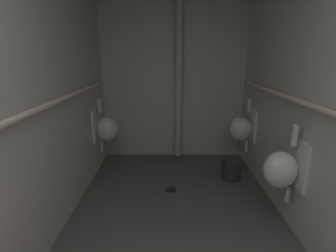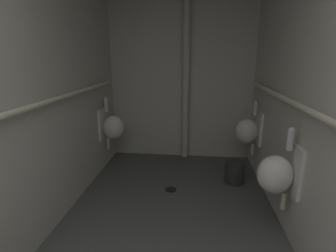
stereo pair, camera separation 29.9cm
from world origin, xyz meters
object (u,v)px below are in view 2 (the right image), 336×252
Objects in this scene: urinal_left_mid at (112,127)px; waste_bin at (235,172)px; urinal_right_mid at (278,173)px; standpipe_back_wall at (186,78)px; floor_drain at (171,189)px; urinal_right_far at (248,130)px.

urinal_left_mid is 2.66× the size of waste_bin.
urinal_right_mid is 2.08m from standpipe_back_wall.
urinal_right_mid is 1.12m from waste_bin.
standpipe_back_wall is at bearing 83.38° from floor_drain.
waste_bin is at bearing -122.46° from urinal_right_far.
urinal_left_mid is 0.30× the size of standpipe_back_wall.
floor_drain is (-0.99, 0.71, -0.62)m from urinal_right_mid.
standpipe_back_wall is at bearing 131.39° from waste_bin.
urinal_right_far is at bearing -28.66° from standpipe_back_wall.
waste_bin is at bearing 19.61° from floor_drain.
urinal_right_mid is at bearing -90.00° from urinal_right_far.
urinal_left_mid is at bearing 145.51° from urinal_right_mid.
urinal_left_mid is 5.39× the size of floor_drain.
urinal_left_mid is at bearing -179.98° from urinal_right_far.
floor_drain is (-0.99, -0.58, -0.62)m from urinal_right_far.
urinal_right_far is 1.30m from floor_drain.
floor_drain is at bearing -33.06° from urinal_left_mid.
urinal_right_mid is at bearing -35.74° from floor_drain.
floor_drain is 0.49× the size of waste_bin.
urinal_right_mid is 1.00× the size of urinal_right_far.
urinal_right_far is at bearing 57.54° from waste_bin.
waste_bin is at bearing 100.69° from urinal_right_mid.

